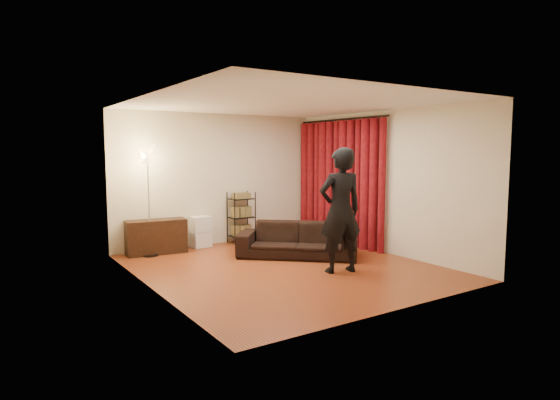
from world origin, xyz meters
TOP-DOWN VIEW (x-y plane):
  - floor at (0.00, 0.00)m, footprint 5.00×5.00m
  - ceiling at (0.00, 0.00)m, footprint 5.00×5.00m
  - wall_back at (0.00, 2.50)m, footprint 5.00×0.00m
  - wall_front at (0.00, -2.50)m, footprint 5.00×0.00m
  - wall_left at (-2.25, 0.00)m, footprint 0.00×5.00m
  - wall_right at (2.25, 0.00)m, footprint 0.00×5.00m
  - curtain_rod at (2.15, 1.12)m, footprint 0.04×2.65m
  - curtain at (2.13, 1.12)m, footprint 0.22×2.65m
  - sofa at (0.63, 0.53)m, footprint 2.17×2.06m
  - person at (0.57, -0.73)m, footprint 0.82×0.63m
  - media_cabinet at (-1.45, 2.22)m, footprint 1.14×0.53m
  - storage_boxes at (-0.50, 2.31)m, footprint 0.40×0.33m
  - wire_shelf at (0.41, 2.28)m, footprint 0.53×0.40m
  - floor_lamp at (-1.61, 2.08)m, footprint 0.45×0.45m

SIDE VIEW (x-z plane):
  - floor at x=0.00m, z-range 0.00..0.00m
  - sofa at x=0.63m, z-range 0.00..0.63m
  - storage_boxes at x=-0.50m, z-range 0.00..0.63m
  - media_cabinet at x=-1.45m, z-range 0.00..0.64m
  - wire_shelf at x=0.41m, z-range 0.00..1.08m
  - floor_lamp at x=-1.61m, z-range 0.00..1.98m
  - person at x=0.57m, z-range 0.00..1.99m
  - curtain at x=2.13m, z-range 0.00..2.55m
  - wall_back at x=0.00m, z-range -1.15..3.85m
  - wall_front at x=0.00m, z-range -1.15..3.85m
  - wall_left at x=-2.25m, z-range -1.15..3.85m
  - wall_right at x=2.25m, z-range -1.15..3.85m
  - curtain_rod at x=2.15m, z-range 2.56..2.60m
  - ceiling at x=0.00m, z-range 2.70..2.70m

